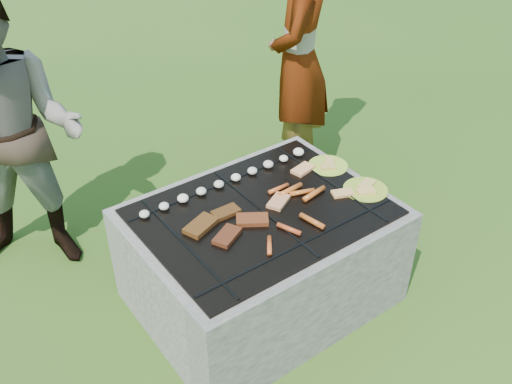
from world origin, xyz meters
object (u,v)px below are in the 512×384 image
(bystander, at_px, (11,140))
(plate_far, at_px, (328,166))
(fire_pit, at_px, (261,259))
(cook, at_px, (300,61))
(plate_near, at_px, (366,190))

(bystander, bearing_deg, plate_far, 1.24)
(fire_pit, height_order, cook, cook)
(cook, bearing_deg, fire_pit, 1.15)
(plate_near, bearing_deg, cook, 68.37)
(fire_pit, height_order, bystander, bystander)
(plate_far, distance_m, plate_near, 0.30)
(fire_pit, bearing_deg, bystander, 129.82)
(cook, bearing_deg, plate_far, 20.04)
(fire_pit, height_order, plate_near, plate_near)
(plate_near, relative_size, cook, 0.17)
(fire_pit, distance_m, plate_near, 0.67)
(fire_pit, bearing_deg, plate_near, -17.58)
(plate_far, height_order, cook, cook)
(fire_pit, distance_m, bystander, 1.48)
(cook, relative_size, bystander, 1.04)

